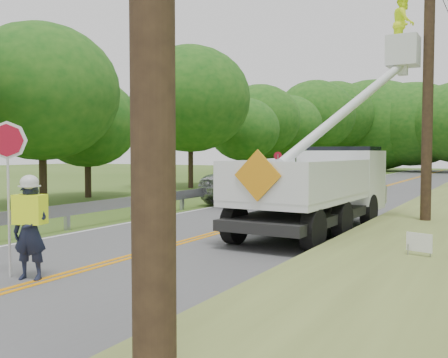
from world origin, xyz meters
The scene contains 10 objects.
ground centered at (0.00, 0.00, 0.00)m, with size 140.00×140.00×0.00m, color #385819.
road centered at (0.00, 14.00, 0.01)m, with size 7.20×96.00×0.03m.
guardrail centered at (-4.02, 14.91, 0.55)m, with size 0.18×48.00×0.77m.
treeline_left centered at (-10.49, 31.71, 5.41)m, with size 8.77×56.99×10.29m.
flagger centered at (-0.27, -0.57, 1.02)m, with size 1.08×0.60×2.79m.
bucket_truck centered at (2.52, 7.93, 1.55)m, with size 3.68×7.04×6.80m.
suv_silver centered at (-2.29, 13.96, 0.88)m, with size 2.85×6.19×1.72m, color silver.
suv_darkgrey centered at (-1.98, 27.51, 0.86)m, with size 2.35×5.78×1.68m, color #323238.
stop_sign_permanent centered at (-4.33, 20.10, 1.50)m, with size 0.47×0.18×2.30m.
yard_sign centered at (5.62, 3.48, 0.53)m, with size 0.49×0.18×0.73m.
Camera 1 is at (7.06, -6.76, 2.26)m, focal length 41.26 mm.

